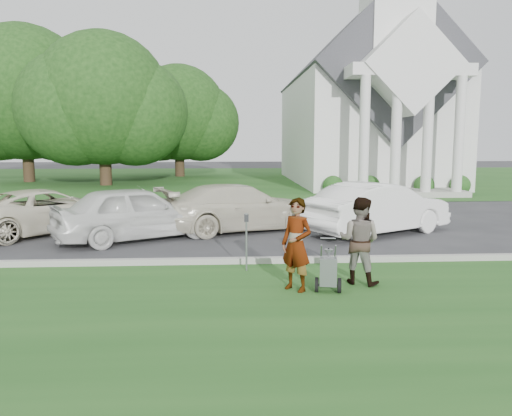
{
  "coord_description": "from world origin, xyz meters",
  "views": [
    {
      "loc": [
        -0.16,
        -10.68,
        2.8
      ],
      "look_at": [
        0.46,
        0.0,
        1.38
      ],
      "focal_mm": 35.0,
      "sensor_mm": 36.0,
      "label": 1
    }
  ],
  "objects": [
    {
      "name": "tree_far",
      "position": [
        -14.01,
        24.99,
        5.69
      ],
      "size": [
        11.64,
        9.2,
        10.73
      ],
      "color": "#332316",
      "rests_on": "ground"
    },
    {
      "name": "tree_back",
      "position": [
        -4.01,
        29.99,
        4.73
      ],
      "size": [
        9.61,
        7.6,
        8.89
      ],
      "color": "#332316",
      "rests_on": "ground"
    },
    {
      "name": "tree_left",
      "position": [
        -8.01,
        21.99,
        5.11
      ],
      "size": [
        10.63,
        8.4,
        9.71
      ],
      "color": "#332316",
      "rests_on": "ground"
    },
    {
      "name": "person_left",
      "position": [
        1.12,
        -1.59,
        0.88
      ],
      "size": [
        0.75,
        0.75,
        1.76
      ],
      "primitive_type": "imported",
      "rotation": [
        0.0,
        0.0,
        -0.76
      ],
      "color": "#999999",
      "rests_on": "ground"
    },
    {
      "name": "ground",
      "position": [
        0.0,
        0.0,
        0.0
      ],
      "size": [
        120.0,
        120.0,
        0.0
      ],
      "primitive_type": "plane",
      "color": "#333335",
      "rests_on": "ground"
    },
    {
      "name": "car_d",
      "position": [
        4.42,
        4.12,
        0.79
      ],
      "size": [
        4.99,
        3.82,
        1.58
      ],
      "primitive_type": "imported",
      "rotation": [
        0.0,
        0.0,
        2.09
      ],
      "color": "white",
      "rests_on": "ground"
    },
    {
      "name": "church_lawn",
      "position": [
        0.0,
        27.0,
        0.01
      ],
      "size": [
        80.0,
        30.0,
        0.01
      ],
      "primitive_type": "cube",
      "color": "#21501B",
      "rests_on": "ground"
    },
    {
      "name": "church",
      "position": [
        9.0,
        23.11,
        5.94
      ],
      "size": [
        9.19,
        19.0,
        24.1
      ],
      "color": "white",
      "rests_on": "ground"
    },
    {
      "name": "car_b",
      "position": [
        -2.78,
        3.59,
        0.79
      ],
      "size": [
        4.93,
        3.91,
        1.57
      ],
      "primitive_type": "imported",
      "rotation": [
        0.0,
        0.0,
        2.09
      ],
      "color": "silver",
      "rests_on": "ground"
    },
    {
      "name": "person_right",
      "position": [
        2.42,
        -1.19,
        0.86
      ],
      "size": [
        1.05,
        0.99,
        1.72
      ],
      "primitive_type": "imported",
      "rotation": [
        0.0,
        0.0,
        2.58
      ],
      "color": "#999999",
      "rests_on": "ground"
    },
    {
      "name": "car_c",
      "position": [
        0.22,
        4.95,
        0.74
      ],
      "size": [
        5.5,
        3.84,
        1.48
      ],
      "primitive_type": "imported",
      "rotation": [
        0.0,
        0.0,
        1.96
      ],
      "color": "beige",
      "rests_on": "ground"
    },
    {
      "name": "curb",
      "position": [
        0.0,
        0.55,
        0.07
      ],
      "size": [
        80.0,
        0.18,
        0.15
      ],
      "primitive_type": "cube",
      "color": "#9E9E93",
      "rests_on": "ground"
    },
    {
      "name": "car_a",
      "position": [
        -5.78,
        4.95,
        0.68
      ],
      "size": [
        4.95,
        5.15,
        1.36
      ],
      "primitive_type": "imported",
      "rotation": [
        0.0,
        0.0,
        2.41
      ],
      "color": "beige",
      "rests_on": "ground"
    },
    {
      "name": "striping_cart",
      "position": [
        1.71,
        -1.73,
        0.38
      ],
      "size": [
        0.56,
        1.01,
        0.89
      ],
      "rotation": [
        0.0,
        0.0,
        -0.18
      ],
      "color": "black",
      "rests_on": "ground"
    },
    {
      "name": "grass_strip",
      "position": [
        0.0,
        -3.0,
        0.01
      ],
      "size": [
        80.0,
        7.0,
        0.01
      ],
      "primitive_type": "cube",
      "color": "#21501B",
      "rests_on": "ground"
    },
    {
      "name": "parking_meter_near",
      "position": [
        0.24,
        -0.1,
        0.8
      ],
      "size": [
        0.09,
        0.08,
        1.27
      ],
      "color": "gray",
      "rests_on": "ground"
    }
  ]
}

